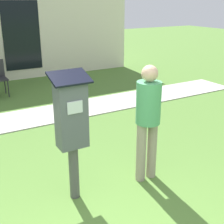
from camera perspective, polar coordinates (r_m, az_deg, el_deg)
sidewalk at (r=6.59m, az=-19.14°, el=-1.83°), size 12.00×1.10×0.02m
parking_meter at (r=3.61m, az=-7.41°, el=-1.68°), size 0.44×0.31×1.59m
person_standing at (r=4.04m, az=6.60°, el=-0.55°), size 0.32×0.32×1.58m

